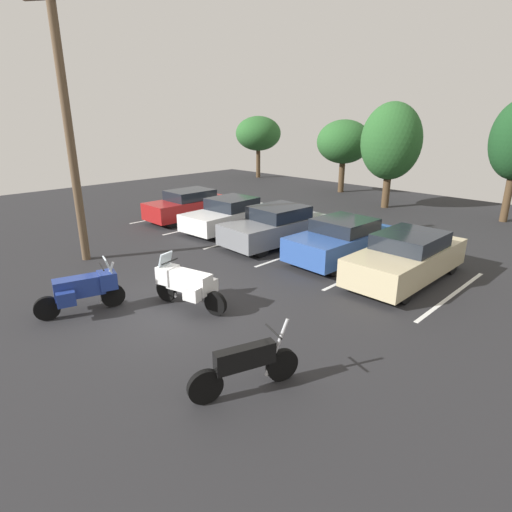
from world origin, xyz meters
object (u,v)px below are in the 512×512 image
object	(u,v)px
motorcycle_second	(246,365)
utility_pole	(68,127)
car_red	(189,205)
motorcycle_touring	(186,283)
motorcycle_third	(83,289)
car_champagne	(407,258)
car_blue	(342,240)
car_grey	(276,226)
car_white	(230,215)

from	to	relation	value
motorcycle_second	utility_pole	distance (m)	10.48
utility_pole	car_red	bearing A→B (deg)	109.89
motorcycle_second	car_red	bearing A→B (deg)	148.03
motorcycle_touring	motorcycle_third	xyz separation A→B (m)	(-1.63, -2.08, -0.02)
car_champagne	utility_pole	size ratio (longest dim) A/B	0.54
car_red	car_blue	world-z (taller)	same
motorcycle_third	motorcycle_second	bearing A→B (deg)	7.42
motorcycle_touring	utility_pole	bearing A→B (deg)	-177.70
car_grey	motorcycle_touring	bearing A→B (deg)	-69.41
car_red	utility_pole	size ratio (longest dim) A/B	0.48
motorcycle_touring	car_white	size ratio (longest dim) A/B	0.52
motorcycle_touring	car_blue	size ratio (longest dim) A/B	0.53
motorcycle_third	utility_pole	bearing A→B (deg)	156.27
car_champagne	car_white	bearing A→B (deg)	178.78
car_white	car_champagne	size ratio (longest dim) A/B	0.93
motorcycle_third	car_champagne	bearing A→B (deg)	58.90
motorcycle_second	utility_pole	xyz separation A→B (m)	(-9.60, 1.15, 4.04)
car_champagne	utility_pole	xyz separation A→B (m)	(-9.11, -6.27, 3.84)
car_red	car_champagne	distance (m)	11.37
motorcycle_touring	car_white	xyz separation A→B (m)	(-5.27, 6.21, -0.00)
motorcycle_third	car_red	xyz separation A→B (m)	(-6.47, 8.11, 0.07)
motorcycle_second	utility_pole	bearing A→B (deg)	173.18
car_red	car_grey	world-z (taller)	car_grey
car_red	car_grey	bearing A→B (deg)	0.27
utility_pole	car_grey	bearing A→B (deg)	60.45
car_blue	motorcycle_second	bearing A→B (deg)	-68.23
car_grey	car_blue	distance (m)	2.99
car_grey	car_blue	bearing A→B (deg)	4.21
car_red	car_blue	bearing A→B (deg)	1.60
car_champagne	motorcycle_second	bearing A→B (deg)	-86.18
motorcycle_second	car_white	size ratio (longest dim) A/B	0.48
utility_pole	car_white	bearing A→B (deg)	84.93
motorcycle_third	car_grey	world-z (taller)	car_grey
car_white	utility_pole	xyz separation A→B (m)	(-0.57, -6.45, 3.90)
car_white	motorcycle_second	bearing A→B (deg)	-40.08
motorcycle_touring	car_red	distance (m)	10.10
motorcycle_third	utility_pole	xyz separation A→B (m)	(-4.21, 1.85, 3.92)
car_champagne	motorcycle_touring	bearing A→B (deg)	-118.44
motorcycle_third	car_grey	size ratio (longest dim) A/B	0.48
motorcycle_third	car_grey	distance (m)	8.16
car_red	motorcycle_third	bearing A→B (deg)	-51.40
motorcycle_third	car_red	bearing A→B (deg)	128.60
motorcycle_touring	car_blue	distance (m)	6.31
motorcycle_second	car_white	distance (m)	11.80
motorcycle_touring	motorcycle_third	world-z (taller)	motorcycle_touring
car_red	car_grey	distance (m)	5.83
car_white	car_blue	size ratio (longest dim) A/B	1.03
motorcycle_second	car_blue	xyz separation A→B (m)	(-3.06, 7.65, 0.18)
motorcycle_touring	car_champagne	world-z (taller)	car_champagne
car_white	car_blue	world-z (taller)	car_blue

